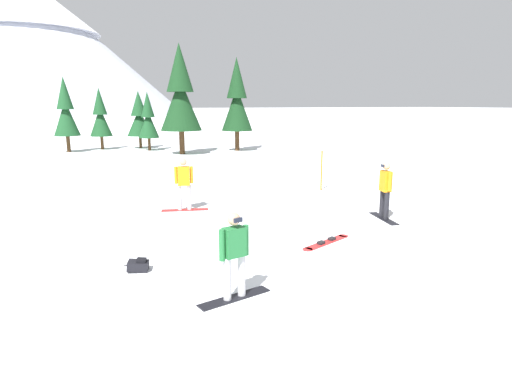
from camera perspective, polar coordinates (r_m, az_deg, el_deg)
ground_plane at (r=10.85m, az=12.28°, el=-8.00°), size 800.00×800.00×0.00m
snowboarder_foreground at (r=7.99m, az=-2.91°, el=-8.23°), size 1.51×0.58×1.67m
snowboarder_midground at (r=14.09m, az=16.79°, el=0.38°), size 0.64×1.59×1.82m
snowboarder_background at (r=14.80m, az=-9.54°, el=1.19°), size 1.60×0.69×1.80m
loose_snowboard_near_right at (r=11.54m, az=9.34°, el=-6.57°), size 1.82×0.91×0.09m
backpack_black at (r=9.87m, az=-15.35°, el=-9.36°), size 0.55×0.44×0.28m
trail_marker_pole at (r=18.32m, az=8.69°, el=2.84°), size 0.06×0.06×1.68m
pine_tree_tall at (r=31.76m, az=-10.02°, el=12.62°), size 2.94×2.94×7.81m
pine_tree_leaning at (r=35.71m, az=-23.97°, el=9.78°), size 1.88×1.88×5.64m
pine_tree_twin at (r=36.82m, az=-19.98°, el=9.46°), size 1.73×1.73×4.88m
pine_tree_young at (r=33.75m, az=-2.56°, el=12.04°), size 2.40×2.40×7.09m
pine_tree_short at (r=36.90m, az=-15.26°, el=9.56°), size 2.03×2.03×4.65m
pine_tree_slender at (r=34.86m, az=-14.14°, el=9.42°), size 1.59×1.59×4.54m
peak_east_ridge at (r=187.09m, az=-27.79°, el=17.03°), size 110.79×110.79×48.74m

